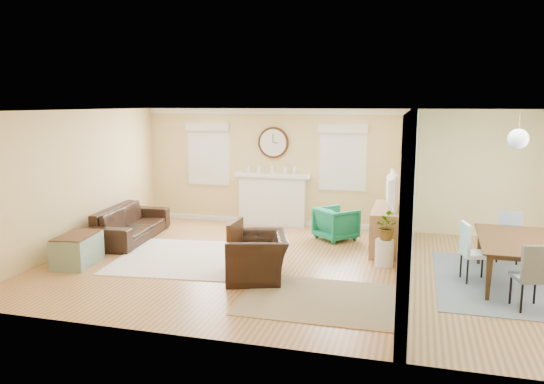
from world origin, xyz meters
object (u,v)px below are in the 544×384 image
object	(u,v)px
sofa	(130,223)
credenza	(387,229)
eames_chair	(257,257)
dining_table	(518,262)
green_chair	(336,224)

from	to	relation	value
sofa	credenza	size ratio (longest dim) A/B	1.42
eames_chair	dining_table	bearing A→B (deg)	83.69
credenza	dining_table	size ratio (longest dim) A/B	0.81
credenza	eames_chair	bearing A→B (deg)	-129.69
eames_chair	credenza	size ratio (longest dim) A/B	0.68
credenza	dining_table	world-z (taller)	credenza
sofa	green_chair	world-z (taller)	same
eames_chair	sofa	bearing A→B (deg)	-135.37
credenza	dining_table	xyz separation A→B (m)	(2.03, -1.44, -0.06)
credenza	dining_table	distance (m)	2.49
eames_chair	credenza	world-z (taller)	credenza
sofa	dining_table	distance (m)	7.12
green_chair	dining_table	world-z (taller)	dining_table
sofa	green_chair	bearing A→B (deg)	-81.36
sofa	green_chair	xyz separation A→B (m)	(4.01, 1.07, -0.00)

